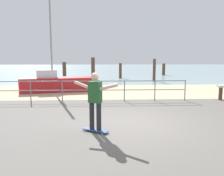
{
  "coord_description": "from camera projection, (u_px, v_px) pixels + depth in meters",
  "views": [
    {
      "loc": [
        -1.03,
        -7.06,
        2.16
      ],
      "look_at": [
        -0.61,
        2.0,
        0.9
      ],
      "focal_mm": 35.42,
      "sensor_mm": 36.0,
      "label": 1
    }
  ],
  "objects": [
    {
      "name": "ground_plane",
      "position": [
        138.0,
        133.0,
        6.34
      ],
      "size": [
        24.0,
        10.0,
        0.04
      ],
      "primitive_type": "cube",
      "color": "#605B56",
      "rests_on": "ground"
    },
    {
      "name": "beach_strip",
      "position": [
        118.0,
        91.0,
        14.25
      ],
      "size": [
        24.0,
        6.0,
        0.04
      ],
      "primitive_type": "cube",
      "color": "tan",
      "rests_on": "ground"
    },
    {
      "name": "sea_surface",
      "position": [
        107.0,
        69.0,
        41.96
      ],
      "size": [
        72.0,
        50.0,
        0.04
      ],
      "primitive_type": "cube",
      "color": "#849EA3",
      "rests_on": "ground"
    },
    {
      "name": "railing_fence",
      "position": [
        78.0,
        88.0,
        10.69
      ],
      "size": [
        10.63,
        0.05,
        1.05
      ],
      "color": "slate",
      "rests_on": "ground"
    },
    {
      "name": "sailboat",
      "position": [
        60.0,
        83.0,
        14.03
      ],
      "size": [
        5.07,
        2.21,
        5.77
      ],
      "color": "#B21E23",
      "rests_on": "ground"
    },
    {
      "name": "skateboard",
      "position": [
        95.0,
        130.0,
        6.4
      ],
      "size": [
        0.79,
        0.59,
        0.08
      ],
      "color": "#334C8C",
      "rests_on": "ground"
    },
    {
      "name": "skateboarder",
      "position": [
        95.0,
        98.0,
        6.26
      ],
      "size": [
        1.28,
        0.84,
        1.65
      ],
      "color": "#26262B",
      "rests_on": "skateboard"
    },
    {
      "name": "bollard_short",
      "position": [
        220.0,
        94.0,
        11.13
      ],
      "size": [
        0.18,
        0.18,
        0.63
      ],
      "primitive_type": "cylinder",
      "color": "#513826",
      "rests_on": "ground"
    },
    {
      "name": "seagull",
      "position": [
        221.0,
        87.0,
        11.08
      ],
      "size": [
        0.49,
        0.18,
        0.18
      ],
      "color": "white",
      "rests_on": "bollard_short"
    },
    {
      "name": "groyne_post_0",
      "position": [
        64.0,
        71.0,
        21.66
      ],
      "size": [
        0.36,
        0.36,
        1.71
      ],
      "primitive_type": "cylinder",
      "color": "#513826",
      "rests_on": "ground"
    },
    {
      "name": "groyne_post_1",
      "position": [
        93.0,
        68.0,
        22.09
      ],
      "size": [
        0.36,
        0.36,
        2.16
      ],
      "primitive_type": "cylinder",
      "color": "#513826",
      "rests_on": "ground"
    },
    {
      "name": "groyne_post_2",
      "position": [
        120.0,
        71.0,
        22.79
      ],
      "size": [
        0.29,
        0.29,
        1.58
      ],
      "primitive_type": "cylinder",
      "color": "#513826",
      "rests_on": "ground"
    },
    {
      "name": "groyne_post_3",
      "position": [
        154.0,
        70.0,
        19.83
      ],
      "size": [
        0.26,
        0.26,
        2.04
      ],
      "primitive_type": "cylinder",
      "color": "#513826",
      "rests_on": "ground"
    },
    {
      "name": "groyne_post_4",
      "position": [
        164.0,
        69.0,
        26.79
      ],
      "size": [
        0.36,
        0.36,
        1.43
      ],
      "primitive_type": "cylinder",
      "color": "#513826",
      "rests_on": "ground"
    }
  ]
}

